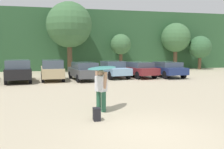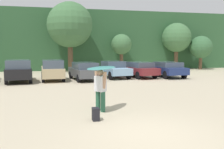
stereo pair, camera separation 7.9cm
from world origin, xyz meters
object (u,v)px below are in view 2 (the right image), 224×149
parked_car_navy (167,69)px  backpack_dropped (96,114)px  parked_car_maroon (138,69)px  surfboard_teal (102,68)px  parked_car_sky_blue (114,69)px  parked_car_black (18,71)px  parked_car_tan (53,70)px  person_adult (100,88)px  parked_car_dark_gray (84,71)px

parked_car_navy → backpack_dropped: (-8.70, -12.63, -0.55)m
parked_car_maroon → parked_car_navy: (2.61, -0.52, 0.02)m
surfboard_teal → parked_car_sky_blue: bearing=-154.8°
surfboard_teal → backpack_dropped: size_ratio=4.26×
parked_car_black → parked_car_tan: parked_car_black is taller
parked_car_tan → person_adult: 11.35m
person_adult → backpack_dropped: size_ratio=3.79×
backpack_dropped → person_adult: bearing=72.4°
parked_car_black → parked_car_dark_gray: 5.10m
parked_car_tan → parked_car_maroon: 7.58m
parked_car_black → parked_car_dark_gray: bearing=-96.2°
parked_car_sky_blue → backpack_dropped: 13.66m
parked_car_dark_gray → parked_car_navy: size_ratio=0.98×
parked_car_dark_gray → parked_car_maroon: (5.01, 1.11, -0.03)m
parked_car_black → person_adult: size_ratio=2.76×
parked_car_black → parked_car_dark_gray: parked_car_black is taller
parked_car_tan → surfboard_teal: 11.49m
parked_car_sky_blue → parked_car_navy: size_ratio=0.92×
parked_car_navy → person_adult: size_ratio=2.67×
parked_car_dark_gray → backpack_dropped: 12.10m
parked_car_dark_gray → surfboard_teal: 10.90m
parked_car_maroon → parked_car_black: bearing=84.9°
parked_car_navy → parked_car_sky_blue: bearing=81.9°
parked_car_dark_gray → parked_car_navy: 7.65m
parked_car_black → parked_car_sky_blue: bearing=-88.5°
backpack_dropped → parked_car_navy: bearing=55.4°
parked_car_sky_blue → backpack_dropped: bearing=154.3°
parked_car_dark_gray → parked_car_sky_blue: size_ratio=1.07×
parked_car_sky_blue → person_adult: person_adult is taller
parked_car_sky_blue → surfboard_teal: 12.41m
parked_car_maroon → person_adult: bearing=142.8°
parked_car_maroon → surfboard_teal: surfboard_teal is taller
parked_car_navy → backpack_dropped: bearing=143.0°
parked_car_navy → person_adult: (-8.29, -11.33, 0.19)m
parked_car_sky_blue → parked_car_navy: (4.90, -0.48, -0.01)m
parked_car_sky_blue → person_adult: size_ratio=2.46×
parked_car_tan → parked_car_sky_blue: size_ratio=1.04×
parked_car_black → parked_car_maroon: bearing=-90.2°
parked_car_dark_gray → surfboard_teal: size_ratio=2.33×
backpack_dropped → surfboard_teal: bearing=68.6°
parked_car_black → parked_car_sky_blue: 7.91m
parked_car_dark_gray → backpack_dropped: bearing=167.0°
parked_car_navy → parked_car_dark_gray: bearing=92.0°
parked_car_black → backpack_dropped: parked_car_black is taller
parked_car_maroon → parked_car_navy: size_ratio=1.09×
person_adult → parked_car_dark_gray: bearing=-126.0°
surfboard_teal → parked_car_black: bearing=-116.5°
parked_car_navy → parked_car_maroon: bearing=76.4°
parked_car_maroon → backpack_dropped: parked_car_maroon is taller
parked_car_black → parked_car_dark_gray: (5.10, 0.05, -0.11)m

